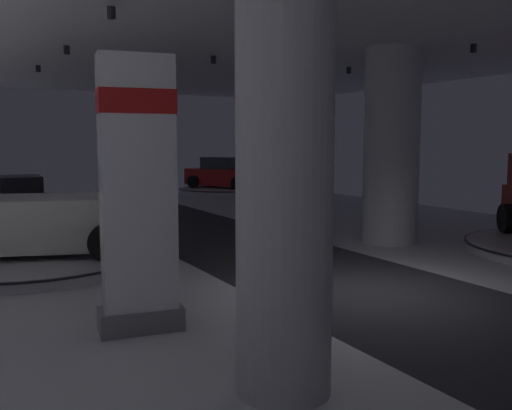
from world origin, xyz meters
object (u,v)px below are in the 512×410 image
object	(u,v)px
brand_sign_pylon	(138,191)
visitor_walking_far	(285,210)
display_platform_mid_left	(31,258)
display_platform_deep_right	(224,190)
column_left	(285,155)
display_car_deep_right	(224,174)
pickup_truck_mid_left	(15,215)
visitor_walking_near	(278,234)
column_right	(391,147)

from	to	relation	value
brand_sign_pylon	visitor_walking_far	xyz separation A→B (m)	(6.04, 5.65, -1.25)
display_platform_mid_left	display_platform_deep_right	distance (m)	18.74
column_left	brand_sign_pylon	world-z (taller)	column_left
display_platform_deep_right	display_car_deep_right	world-z (taller)	display_car_deep_right
display_car_deep_right	brand_sign_pylon	bearing A→B (deg)	-118.45
brand_sign_pylon	display_platform_deep_right	bearing A→B (deg)	61.48
pickup_truck_mid_left	visitor_walking_near	xyz separation A→B (m)	(4.94, -3.78, -0.28)
column_right	visitor_walking_far	world-z (taller)	column_right
display_car_deep_right	column_right	bearing A→B (deg)	-98.39
column_left	visitor_walking_near	distance (m)	6.12
display_platform_deep_right	display_car_deep_right	distance (m)	0.91
pickup_truck_mid_left	display_car_deep_right	distance (m)	18.86
pickup_truck_mid_left	visitor_walking_near	world-z (taller)	pickup_truck_mid_left
column_right	display_platform_mid_left	size ratio (longest dim) A/B	0.97
column_right	pickup_truck_mid_left	bearing A→B (deg)	169.15
display_car_deep_right	visitor_walking_far	distance (m)	15.48
column_right	display_platform_mid_left	bearing A→B (deg)	169.39
display_platform_mid_left	pickup_truck_mid_left	distance (m)	1.09
display_platform_deep_right	visitor_walking_near	distance (m)	19.56
display_car_deep_right	visitor_walking_far	world-z (taller)	display_car_deep_right
column_left	display_car_deep_right	xyz separation A→B (m)	(10.19, 23.22, -1.65)
column_left	column_right	world-z (taller)	same
column_left	display_platform_deep_right	bearing A→B (deg)	66.24
display_platform_mid_left	visitor_walking_far	bearing A→B (deg)	-1.42
column_left	visitor_walking_far	size ratio (longest dim) A/B	3.46
column_left	visitor_walking_near	bearing A→B (deg)	59.85
pickup_truck_mid_left	visitor_walking_far	xyz separation A→B (m)	(7.24, -0.27, -0.28)
visitor_walking_far	column_right	bearing A→B (deg)	-32.08
column_left	display_car_deep_right	world-z (taller)	column_left
column_right	visitor_walking_near	xyz separation A→B (m)	(-4.86, -1.90, -1.84)
column_right	display_platform_deep_right	bearing A→B (deg)	81.54
column_left	visitor_walking_near	size ratio (longest dim) A/B	3.46
brand_sign_pylon	visitor_walking_far	size ratio (longest dim) A/B	2.62
brand_sign_pylon	visitor_walking_far	bearing A→B (deg)	43.07
column_left	column_right	size ratio (longest dim) A/B	1.00
column_right	display_car_deep_right	size ratio (longest dim) A/B	1.22
column_left	display_platform_mid_left	bearing A→B (deg)	101.04
column_left	pickup_truck_mid_left	bearing A→B (deg)	102.82
column_left	display_car_deep_right	bearing A→B (deg)	66.30
column_right	display_car_deep_right	xyz separation A→B (m)	(2.40, 16.27, -1.65)
brand_sign_pylon	display_platform_mid_left	bearing A→B (deg)	98.70
brand_sign_pylon	visitor_walking_far	distance (m)	8.36
column_right	display_car_deep_right	world-z (taller)	column_right
display_car_deep_right	visitor_walking_far	xyz separation A→B (m)	(-4.96, -14.66, -0.19)
brand_sign_pylon	visitor_walking_near	size ratio (longest dim) A/B	2.62
column_right	display_platform_deep_right	world-z (taller)	column_right
column_left	pickup_truck_mid_left	distance (m)	9.19
pickup_truck_mid_left	display_platform_deep_right	world-z (taller)	pickup_truck_mid_left
column_right	visitor_walking_far	size ratio (longest dim) A/B	3.46
brand_sign_pylon	visitor_walking_near	bearing A→B (deg)	29.74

